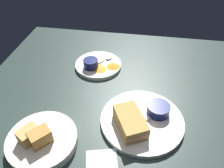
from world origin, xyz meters
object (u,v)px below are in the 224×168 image
Objects in this scene: spoon_by_dark_ramekin at (145,120)px; ramekin_light_gravy at (91,63)px; plate_chips_companion at (98,65)px; sandwich_half_near at (130,122)px; spoon_by_gravy_ramekin at (106,59)px; plate_sandwich_main at (142,120)px; ramekin_dark_sauce at (158,109)px; bread_basket_rear at (42,140)px.

ramekin_light_gravy is at bearing 43.03° from spoon_by_dark_ramekin.
sandwich_half_near is at bearing -151.91° from plate_chips_companion.
spoon_by_dark_ramekin and spoon_by_gravy_ramekin have the same top height.
sandwich_half_near is 5.98cm from spoon_by_dark_ramekin.
ramekin_light_gravy is at bearing 42.57° from plate_sandwich_main.
ramekin_dark_sauce reaches higher than plate_sandwich_main.
ramekin_dark_sauce is 0.96× the size of spoon_by_dark_ramekin.
bread_basket_rear is at bearing 114.48° from plate_sandwich_main.
spoon_by_gravy_ramekin is at bearing -43.95° from plate_chips_companion.
spoon_by_gravy_ramekin is (32.61, 18.87, 0.00)cm from spoon_by_dark_ramekin.
spoon_by_dark_ramekin is at bearing -143.17° from plate_chips_companion.
sandwich_half_near is 0.70× the size of bread_basket_rear.
ramekin_dark_sauce is 38.80cm from bread_basket_rear.
ramekin_dark_sauce is 36.49cm from plate_chips_companion.
spoon_by_dark_ramekin reaches higher than plate_sandwich_main.
sandwich_half_near is 11.53cm from ramekin_dark_sauce.
sandwich_half_near reaches higher than plate_chips_companion.
ramekin_light_gravy is at bearing 140.19° from plate_chips_companion.
plate_sandwich_main is 32.64cm from bread_basket_rear.
ramekin_dark_sauce is at bearing -54.20° from plate_sandwich_main.
plate_sandwich_main is 36.86cm from spoon_by_gravy_ramekin.
bread_basket_rear is at bearing 110.68° from sandwich_half_near.
plate_sandwich_main is 35.80cm from plate_chips_companion.
sandwich_half_near reaches higher than spoon_by_dark_ramekin.
bread_basket_rear is (-45.64, 11.65, 0.06)cm from spoon_by_gravy_ramekin.
ramekin_light_gravy is (29.54, 19.96, -0.42)cm from sandwich_half_near.
plate_sandwich_main is 6.18cm from sandwich_half_near.
plate_chips_companion is at bearing 36.83° from spoon_by_dark_ramekin.
spoon_by_dark_ramekin is at bearing -136.97° from ramekin_light_gravy.
ramekin_dark_sauce is at bearing -50.08° from sandwich_half_near.
sandwich_half_near is (-3.73, 3.75, 3.20)cm from plate_sandwich_main.
spoon_by_dark_ramekin is (3.24, -4.59, -2.04)cm from sandwich_half_near.
plate_sandwich_main is at bearing 59.81° from spoon_by_dark_ramekin.
bread_basket_rear is at bearing 116.30° from ramekin_dark_sauce.
ramekin_light_gravy is 0.30× the size of bread_basket_rear.
spoon_by_gravy_ramekin is (6.31, -5.68, -1.61)cm from ramekin_light_gravy.
plate_sandwich_main is 1.30× the size of bread_basket_rear.
plate_sandwich_main is at bearing -65.52° from bread_basket_rear.
bread_basket_rear reaches higher than ramekin_light_gravy.
spoon_by_gravy_ramekin is (3.25, -3.13, 1.16)cm from plate_chips_companion.
bread_basket_rear reaches higher than plate_sandwich_main.
spoon_by_dark_ramekin is at bearing -149.95° from spoon_by_gravy_ramekin.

